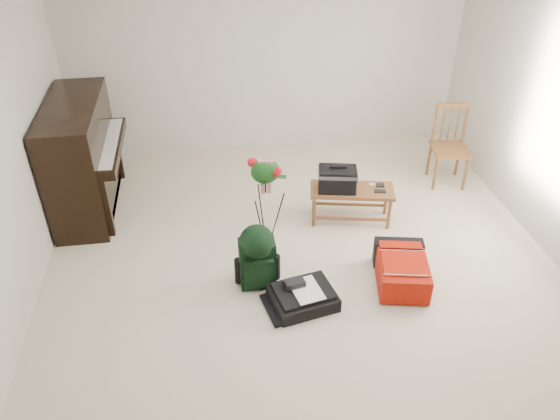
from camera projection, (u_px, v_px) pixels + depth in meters
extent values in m
cube|color=beige|center=(306.00, 277.00, 5.26)|extent=(5.00, 5.50, 0.01)
cube|color=white|center=(315.00, 10.00, 3.85)|extent=(5.00, 5.50, 0.01)
cube|color=beige|center=(267.00, 57.00, 6.80)|extent=(5.00, 0.04, 2.50)
cube|color=black|center=(81.00, 158.00, 5.94)|extent=(0.55, 1.50, 1.25)
cube|color=black|center=(108.00, 147.00, 5.92)|extent=(0.28, 1.30, 0.10)
cube|color=white|center=(107.00, 143.00, 5.89)|extent=(0.22, 1.20, 0.02)
cube|color=black|center=(96.00, 201.00, 6.27)|extent=(0.45, 1.30, 0.10)
cube|color=brown|center=(352.00, 190.00, 5.85)|extent=(0.94, 0.53, 0.04)
cylinder|color=brown|center=(317.00, 216.00, 5.79)|extent=(0.04, 0.04, 0.37)
cylinder|color=brown|center=(312.00, 202.00, 6.03)|extent=(0.04, 0.04, 0.37)
cylinder|color=brown|center=(390.00, 210.00, 5.89)|extent=(0.04, 0.04, 0.37)
cylinder|color=brown|center=(382.00, 196.00, 6.13)|extent=(0.04, 0.04, 0.37)
cube|color=brown|center=(450.00, 150.00, 6.48)|extent=(0.48, 0.48, 0.04)
cylinder|color=brown|center=(438.00, 175.00, 6.44)|extent=(0.04, 0.04, 0.43)
cylinder|color=brown|center=(427.00, 161.00, 6.73)|extent=(0.04, 0.04, 0.43)
cylinder|color=brown|center=(467.00, 173.00, 6.48)|extent=(0.04, 0.04, 0.43)
cylinder|color=brown|center=(455.00, 159.00, 6.77)|extent=(0.04, 0.04, 0.43)
cube|color=brown|center=(451.00, 106.00, 6.35)|extent=(0.38, 0.10, 0.06)
cylinder|color=brown|center=(433.00, 125.00, 6.46)|extent=(0.04, 0.04, 0.52)
cylinder|color=brown|center=(462.00, 123.00, 6.50)|extent=(0.04, 0.04, 0.52)
cube|color=red|center=(401.00, 270.00, 5.13)|extent=(0.58, 0.75, 0.26)
cube|color=black|center=(393.00, 253.00, 5.34)|extent=(0.49, 0.24, 0.28)
cube|color=red|center=(405.00, 262.00, 5.01)|extent=(0.47, 0.46, 0.02)
cube|color=silver|center=(412.00, 275.00, 4.85)|extent=(0.41, 0.10, 0.01)
cube|color=black|center=(303.00, 298.00, 4.93)|extent=(0.64, 0.55, 0.13)
cube|color=black|center=(303.00, 291.00, 4.89)|extent=(0.56, 0.47, 0.03)
cube|color=white|center=(306.00, 290.00, 4.85)|extent=(0.31, 0.38, 0.01)
cube|color=black|center=(296.00, 282.00, 4.90)|extent=(0.20, 0.15, 0.06)
cube|color=black|center=(257.00, 263.00, 5.06)|extent=(0.33, 0.20, 0.50)
cube|color=black|center=(259.00, 274.00, 4.97)|extent=(0.27, 0.06, 0.29)
sphere|color=black|center=(257.00, 242.00, 4.92)|extent=(0.32, 0.32, 0.32)
cube|color=black|center=(248.00, 257.00, 5.14)|extent=(0.04, 0.03, 0.44)
cube|color=black|center=(264.00, 255.00, 5.16)|extent=(0.04, 0.03, 0.44)
cylinder|color=black|center=(266.00, 179.00, 5.08)|extent=(0.01, 0.01, 0.29)
ellipsoid|color=#174816|center=(265.00, 171.00, 5.03)|extent=(0.27, 0.19, 0.25)
cube|color=red|center=(266.00, 164.00, 4.97)|extent=(0.14, 0.07, 0.08)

